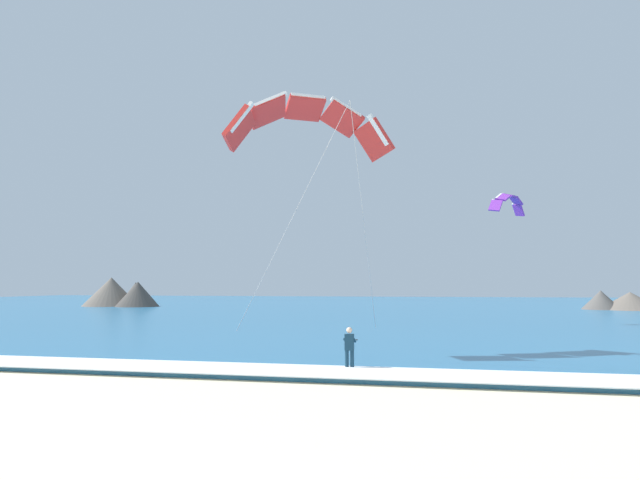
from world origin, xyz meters
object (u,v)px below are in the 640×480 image
(surfboard, at_px, (350,373))
(kitesurfer, at_px, (349,348))
(kite_distant, at_px, (508,202))
(kite_primary, at_px, (307,120))

(surfboard, bearing_deg, kitesurfer, 92.11)
(kite_distant, bearing_deg, surfboard, -109.77)
(surfboard, relative_size, kitesurfer, 0.84)
(surfboard, distance_m, kite_primary, 12.64)
(surfboard, bearing_deg, kite_distant, 70.23)
(surfboard, xyz_separation_m, kitesurfer, (-0.00, 0.02, 0.91))
(kitesurfer, height_order, kite_primary, kite_primary)
(kitesurfer, xyz_separation_m, kite_primary, (-2.77, 5.05, 10.33))
(surfboard, relative_size, kite_distant, 0.32)
(surfboard, distance_m, kite_distant, 29.90)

